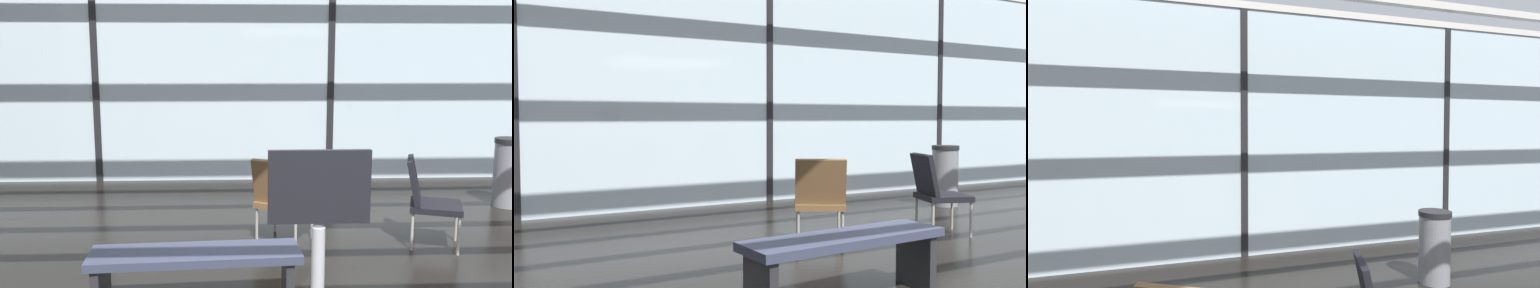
# 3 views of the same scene
# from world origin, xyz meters

# --- Properties ---
(glass_curtain_wall) EXTENTS (14.00, 0.08, 3.54)m
(glass_curtain_wall) POSITION_xyz_m (0.00, 5.20, 1.77)
(glass_curtain_wall) COLOR silver
(glass_curtain_wall) RESTS_ON ground
(window_mullion_1) EXTENTS (0.10, 0.12, 3.54)m
(window_mullion_1) POSITION_xyz_m (0.00, 5.20, 1.77)
(window_mullion_1) COLOR black
(window_mullion_1) RESTS_ON ground
(window_mullion_2) EXTENTS (0.10, 0.12, 3.54)m
(window_mullion_2) POSITION_xyz_m (3.50, 5.20, 1.77)
(window_mullion_2) COLOR black
(window_mullion_2) RESTS_ON ground
(parked_airplane) EXTENTS (11.27, 3.95, 3.95)m
(parked_airplane) POSITION_xyz_m (0.00, 11.06, 1.98)
(parked_airplane) COLOR silver
(parked_airplane) RESTS_ON ground
(trash_bin) EXTENTS (0.38, 0.38, 0.86)m
(trash_bin) POSITION_xyz_m (1.96, 3.52, 0.43)
(trash_bin) COLOR slate
(trash_bin) RESTS_ON ground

